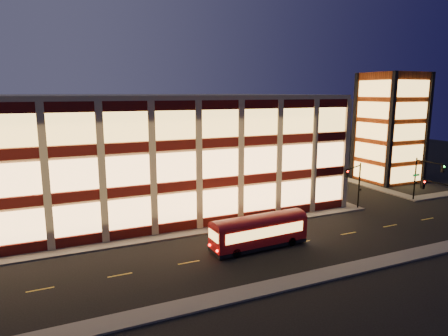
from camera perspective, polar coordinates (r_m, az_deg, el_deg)
name	(u,v)px	position (r m, az deg, el deg)	size (l,w,h in m)	color
ground	(188,237)	(42.26, -5.18, -9.81)	(200.00, 200.00, 0.00)	black
sidewalk_office_south	(157,238)	(42.33, -9.53, -9.77)	(54.00, 2.00, 0.15)	#514F4C
sidewalk_office_east	(286,183)	(66.80, 8.80, -2.11)	(2.00, 30.00, 0.15)	#514F4C
sidewalk_tower_south	(444,194)	(66.94, 28.90, -3.32)	(14.00, 2.00, 0.15)	#514F4C
sidewalk_tower_west	(338,177)	(73.28, 16.04, -1.26)	(2.00, 30.00, 0.15)	#514F4C
sidewalk_near	(245,293)	(31.29, 3.04, -17.38)	(100.00, 2.00, 0.15)	#514F4C
office_building	(126,149)	(55.77, -13.89, 2.65)	(50.45, 30.45, 14.50)	tan
stair_tower	(390,128)	(72.49, 22.61, 5.34)	(8.60, 8.60, 18.00)	#8C3814
traffic_signal_far	(355,179)	(52.53, 18.19, -1.54)	(3.79, 1.87, 6.00)	black
traffic_signal_right	(425,173)	(60.10, 26.73, -0.67)	(1.20, 4.37, 6.00)	black
traffic_signal_near	(443,200)	(46.13, 28.84, -4.00)	(0.32, 4.45, 6.00)	black
trolley_bus	(259,230)	(38.96, 5.02, -8.77)	(9.81, 2.99, 3.28)	#9C080B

